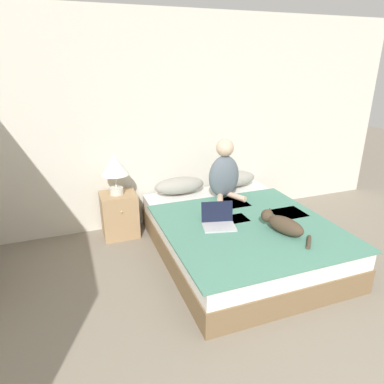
{
  "coord_description": "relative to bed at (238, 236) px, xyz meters",
  "views": [
    {
      "loc": [
        -1.35,
        -0.39,
        1.99
      ],
      "look_at": [
        -0.26,
        2.56,
        0.78
      ],
      "focal_mm": 32.0,
      "sensor_mm": 36.0,
      "label": 1
    }
  ],
  "objects": [
    {
      "name": "cat_tabby",
      "position": [
        0.23,
        -0.44,
        0.31
      ],
      "size": [
        0.32,
        0.62,
        0.19
      ],
      "rotation": [
        0.0,
        0.0,
        1.91
      ],
      "color": "#473828",
      "rests_on": "bed"
    },
    {
      "name": "laptop_open",
      "position": [
        -0.29,
        -0.1,
        0.27
      ],
      "size": [
        0.37,
        0.33,
        0.23
      ],
      "rotation": [
        0.0,
        0.0,
        -0.23
      ],
      "color": "#B7B7BC",
      "rests_on": "bed"
    },
    {
      "name": "pillow_far",
      "position": [
        0.37,
        0.9,
        0.32
      ],
      "size": [
        0.64,
        0.28,
        0.21
      ],
      "color": "gray",
      "rests_on": "bed"
    },
    {
      "name": "person_sitting",
      "position": [
        0.1,
        0.6,
        0.53
      ],
      "size": [
        0.39,
        0.38,
        0.72
      ],
      "color": "slate",
      "rests_on": "bed"
    },
    {
      "name": "wall_back",
      "position": [
        -0.27,
        1.14,
        1.06
      ],
      "size": [
        6.11,
        0.05,
        2.55
      ],
      "color": "beige",
      "rests_on": "ground_plane"
    },
    {
      "name": "bed",
      "position": [
        0.0,
        0.0,
        0.0
      ],
      "size": [
        1.69,
        2.13,
        0.43
      ],
      "color": "brown",
      "rests_on": "ground_plane"
    },
    {
      "name": "pillow_near",
      "position": [
        -0.37,
        0.9,
        0.32
      ],
      "size": [
        0.64,
        0.28,
        0.21
      ],
      "color": "gray",
      "rests_on": "bed"
    },
    {
      "name": "table_lamp",
      "position": [
        -1.15,
        0.88,
        0.65
      ],
      "size": [
        0.32,
        0.32,
        0.47
      ],
      "color": "beige",
      "rests_on": "nightstand"
    },
    {
      "name": "nightstand",
      "position": [
        -1.14,
        0.88,
        0.05
      ],
      "size": [
        0.41,
        0.39,
        0.54
      ],
      "color": "tan",
      "rests_on": "ground_plane"
    }
  ]
}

